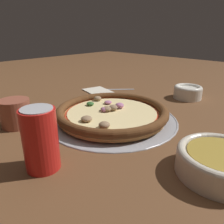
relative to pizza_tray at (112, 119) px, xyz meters
name	(u,v)px	position (x,y,z in m)	size (l,w,h in m)	color
ground_plane	(112,119)	(0.00, 0.00, 0.00)	(3.00, 3.00, 0.00)	brown
pizza_tray	(112,119)	(0.00, 0.00, 0.00)	(0.39, 0.39, 0.01)	#9E9EA3
pizza	(112,112)	(0.00, 0.00, 0.02)	(0.33, 0.33, 0.04)	#BC7F42
bowl_near	(221,161)	(-0.33, 0.05, 0.02)	(0.16, 0.16, 0.05)	beige
bowl_far	(188,92)	(-0.06, -0.36, 0.02)	(0.11, 0.11, 0.05)	silver
drinking_cup	(15,113)	(0.16, 0.22, 0.04)	(0.08, 0.08, 0.08)	brown
napkin	(98,91)	(0.26, -0.18, 0.00)	(0.14, 0.12, 0.01)	beige
fork	(110,89)	(0.24, -0.24, 0.00)	(0.15, 0.15, 0.00)	#B7B7BC
beverage_can	(40,139)	(-0.07, 0.27, 0.06)	(0.07, 0.07, 0.12)	red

